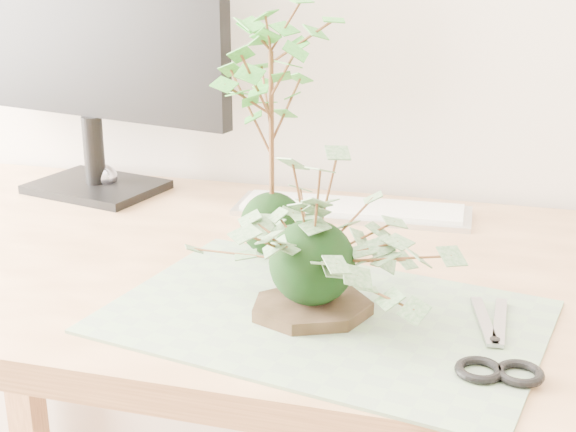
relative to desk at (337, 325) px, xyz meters
The scene contains 9 objects.
desk is the anchor object (origin of this frame).
cutting_mat 0.18m from the desk, 83.99° to the right, with size 0.50×0.33×0.00m, color gray.
stone_dish 0.19m from the desk, 89.59° to the right, with size 0.15×0.15×0.01m, color black.
ivy_kokedama 0.26m from the desk, 89.59° to the right, with size 0.36×0.36×0.20m.
maple_kokedama 0.37m from the desk, 166.40° to the left, with size 0.23×0.23×0.38m.
keyboard 0.25m from the desk, 97.03° to the left, with size 0.39×0.13×0.01m.
monitor 0.66m from the desk, 154.00° to the left, with size 0.55×0.21×0.49m.
foil_ball 0.55m from the desk, 153.18° to the left, with size 0.05×0.05×0.05m, color silver.
scissors 0.32m from the desk, 45.73° to the right, with size 0.10×0.21×0.01m.
Camera 1 is at (0.26, 0.23, 1.16)m, focal length 50.00 mm.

